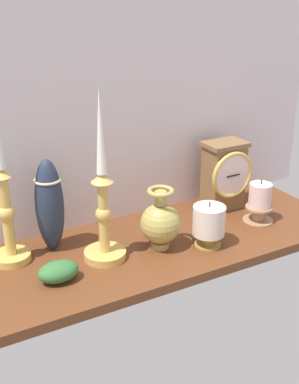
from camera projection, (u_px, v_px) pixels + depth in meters
The scene contains 10 objects.
ground_plane at pixel (159, 245), 124.91cm from camera, with size 100.00×36.00×2.40cm, color brown.
back_wall at pixel (125, 99), 126.73cm from camera, with size 120.00×2.00×65.00cm, color silver.
mantel_clock at pixel (225, 175), 138.98cm from camera, with size 13.53×9.11×19.68cm.
candlestick_tall_left at pixel (103, 209), 111.96cm from camera, with size 10.00×10.00×40.62cm.
candlestick_tall_center at pixel (6, 210), 110.65cm from camera, with size 8.89×8.89×41.66cm.
brass_vase_bulbous at pixel (160, 222), 118.77cm from camera, with size 9.92×9.92×15.56cm.
pillar_candle_front at pixel (260, 202), 132.79cm from camera, with size 8.23×8.23×12.11cm.
pillar_candle_near_clock at pixel (209, 223), 120.08cm from camera, with size 7.97×7.97×11.70cm.
tall_ceramic_vase at pixel (50, 205), 116.37cm from camera, with size 6.77×6.77×23.15cm.
ivy_sprig at pixel (58, 272), 106.96cm from camera, with size 9.06×6.34×4.52cm.
Camera 1 is at (-55.00, -95.07, 59.85)cm, focal length 46.09 mm.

